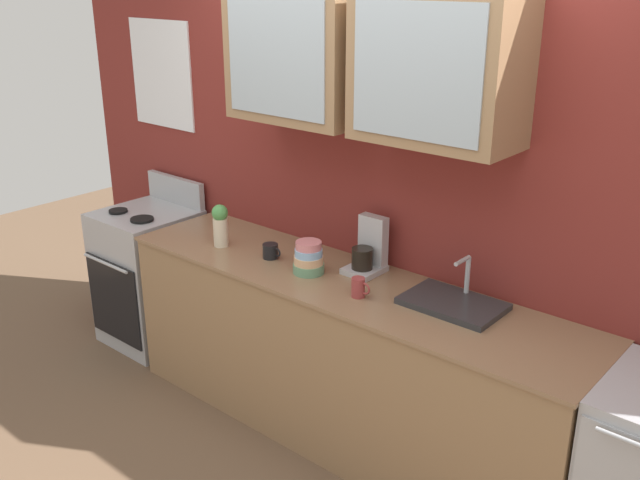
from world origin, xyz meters
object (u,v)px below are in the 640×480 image
Objects in this scene: bowl_stack at (309,258)px; vase at (220,224)px; cup_near_sink at (359,287)px; sink_faucet at (453,302)px; coffee_maker at (368,251)px; stove_range at (150,276)px; cup_near_bowls at (271,251)px.

vase is (-0.63, -0.04, 0.05)m from bowl_stack.
vase is at bearing 178.30° from cup_near_sink.
bowl_stack is (-0.77, -0.14, 0.06)m from sink_faucet.
coffee_maker reaches higher than sink_faucet.
sink_faucet is at bearing -7.91° from coffee_maker.
bowl_stack reaches higher than cup_near_sink.
coffee_maker reaches higher than stove_range.
cup_near_sink is at bearing -152.81° from sink_faucet.
stove_range is 9.28× the size of cup_near_bowls.
cup_near_bowls is at bearing -173.21° from sink_faucet.
stove_range is 1.89m from cup_near_sink.
bowl_stack is 1.45× the size of cup_near_bowls.
sink_faucet is 0.79m from bowl_stack.
vase is at bearing -172.90° from sink_faucet.
sink_faucet is 1.87× the size of vase.
stove_range reaches higher than bowl_stack.
cup_near_sink is 0.67m from cup_near_bowls.
stove_range is 1.26m from cup_near_bowls.
cup_near_sink is at bearing -6.75° from cup_near_bowls.
vase is at bearing -163.48° from coffee_maker.
stove_range is 10.54× the size of cup_near_sink.
stove_range is at bearing 178.51° from bowl_stack.
vase is 2.36× the size of cup_near_sink.
vase is 2.08× the size of cup_near_bowls.
sink_faucet is 4.41× the size of cup_near_sink.
stove_range is at bearing 178.80° from cup_near_bowls.
bowl_stack is at bearing 170.16° from cup_near_sink.
coffee_maker reaches higher than bowl_stack.
coffee_maker is (-0.55, 0.08, 0.09)m from sink_faucet.
vase is at bearing -5.07° from stove_range.
stove_range reaches higher than cup_near_sink.
vase reaches higher than cup_near_sink.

